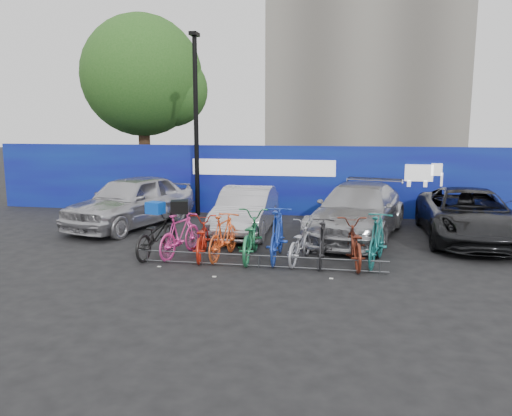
% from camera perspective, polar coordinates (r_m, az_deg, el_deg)
% --- Properties ---
extents(ground, '(100.00, 100.00, 0.00)m').
position_cam_1_polar(ground, '(11.65, 0.82, -6.04)').
color(ground, black).
rests_on(ground, ground).
extents(hoarding, '(22.00, 0.18, 2.40)m').
position_cam_1_polar(hoarding, '(17.28, 4.10, 3.14)').
color(hoarding, '#120A8B').
rests_on(hoarding, ground).
extents(tree, '(5.40, 5.20, 7.80)m').
position_cam_1_polar(tree, '(22.89, -12.29, 14.23)').
color(tree, '#382314').
rests_on(tree, ground).
extents(lamppost, '(0.25, 0.50, 6.11)m').
position_cam_1_polar(lamppost, '(17.22, -6.87, 9.97)').
color(lamppost, black).
rests_on(lamppost, ground).
extents(bike_rack, '(5.60, 0.03, 0.30)m').
position_cam_1_polar(bike_rack, '(11.04, 0.31, -6.06)').
color(bike_rack, '#595B60').
rests_on(bike_rack, ground).
extents(car_0, '(3.15, 5.04, 1.60)m').
position_cam_1_polar(car_0, '(15.77, -14.05, 0.78)').
color(car_0, '#B6B5BB').
rests_on(car_0, ground).
extents(car_1, '(1.45, 4.04, 1.33)m').
position_cam_1_polar(car_1, '(14.37, -1.15, -0.33)').
color(car_1, '#AFAEB4').
rests_on(car_1, ground).
extents(car_2, '(3.21, 5.44, 1.48)m').
position_cam_1_polar(car_2, '(14.22, 11.57, -0.32)').
color(car_2, '#A8A8AD').
rests_on(car_2, ground).
extents(car_3, '(2.44, 5.08, 1.40)m').
position_cam_1_polar(car_3, '(14.69, 23.13, -0.75)').
color(car_3, black).
rests_on(car_3, ground).
extents(bike_0, '(0.89, 2.02, 1.03)m').
position_cam_1_polar(bike_0, '(12.23, -11.34, -3.00)').
color(bike_0, black).
rests_on(bike_0, ground).
extents(bike_1, '(0.90, 1.83, 1.06)m').
position_cam_1_polar(bike_1, '(12.04, -8.65, -3.04)').
color(bike_1, '#E93A9A').
rests_on(bike_1, ground).
extents(bike_2, '(0.93, 1.89, 0.95)m').
position_cam_1_polar(bike_2, '(11.87, -6.26, -3.44)').
color(bike_2, red).
rests_on(bike_2, ground).
extents(bike_3, '(0.73, 1.83, 1.07)m').
position_cam_1_polar(bike_3, '(11.76, -3.74, -3.23)').
color(bike_3, '#FF5C24').
rests_on(bike_3, ground).
extents(bike_4, '(0.82, 2.14, 1.11)m').
position_cam_1_polar(bike_4, '(11.69, -0.64, -3.19)').
color(bike_4, '#227A46').
rests_on(bike_4, ground).
extents(bike_5, '(0.59, 2.04, 1.22)m').
position_cam_1_polar(bike_5, '(11.58, 2.44, -3.03)').
color(bike_5, '#1C3DB2').
rests_on(bike_5, ground).
extents(bike_6, '(0.92, 1.82, 0.91)m').
position_cam_1_polar(bike_6, '(11.50, 5.04, -3.94)').
color(bike_6, '#AAABB2').
rests_on(bike_6, ground).
extents(bike_7, '(0.51, 1.72, 1.03)m').
position_cam_1_polar(bike_7, '(11.35, 7.60, -3.86)').
color(bike_7, black).
rests_on(bike_7, ground).
extents(bike_8, '(0.88, 1.98, 1.01)m').
position_cam_1_polar(bike_8, '(11.39, 11.15, -3.97)').
color(bike_8, maroon).
rests_on(bike_8, ground).
extents(bike_9, '(0.95, 2.00, 1.16)m').
position_cam_1_polar(bike_9, '(11.53, 13.65, -3.51)').
color(bike_9, '#186664').
rests_on(bike_9, ground).
extents(cargo_crate, '(0.46, 0.39, 0.28)m').
position_cam_1_polar(cargo_crate, '(12.10, -11.44, 0.02)').
color(cargo_crate, blue).
rests_on(cargo_crate, bike_0).
extents(cargo_topcase, '(0.49, 0.47, 0.30)m').
position_cam_1_polar(cargo_topcase, '(11.91, -8.73, 0.14)').
color(cargo_topcase, black).
rests_on(cargo_topcase, bike_1).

